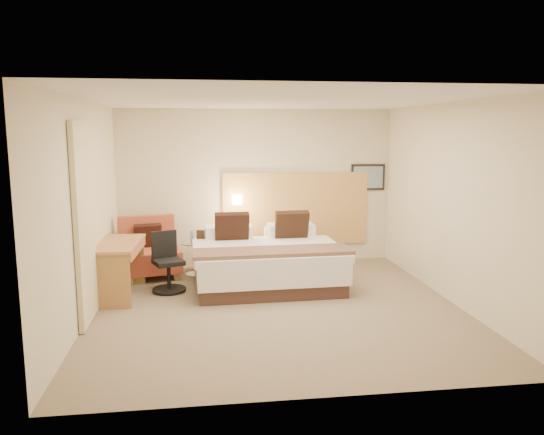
{
  "coord_description": "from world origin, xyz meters",
  "views": [
    {
      "loc": [
        -0.97,
        -6.73,
        2.3
      ],
      "look_at": [
        0.03,
        0.7,
        1.09
      ],
      "focal_mm": 35.0,
      "sensor_mm": 36.0,
      "label": 1
    }
  ],
  "objects": [
    {
      "name": "bed",
      "position": [
        -0.01,
        1.19,
        0.35
      ],
      "size": [
        2.26,
        2.2,
        1.07
      ],
      "color": "#3D261E",
      "rests_on": "floor"
    },
    {
      "name": "desk_chair",
      "position": [
        -1.48,
        0.91,
        0.36
      ],
      "size": [
        0.63,
        0.63,
        0.86
      ],
      "color": "black",
      "rests_on": "floor"
    },
    {
      "name": "bottle_a",
      "position": [
        -1.13,
        1.79,
        0.63
      ],
      "size": [
        0.07,
        0.07,
        0.19
      ],
      "primitive_type": "cylinder",
      "rotation": [
        0.0,
        0.0,
        -0.19
      ],
      "color": "#82B7CA",
      "rests_on": "side_table"
    },
    {
      "name": "lounge_chair",
      "position": [
        -1.81,
        1.77,
        0.38
      ],
      "size": [
        1.06,
        0.98,
        0.95
      ],
      "color": "tan",
      "rests_on": "floor"
    },
    {
      "name": "desk",
      "position": [
        -2.11,
        0.76,
        0.61
      ],
      "size": [
        0.64,
        1.27,
        0.78
      ],
      "color": "#AE7244",
      "rests_on": "floor"
    },
    {
      "name": "floor",
      "position": [
        0.0,
        0.0,
        -0.01
      ],
      "size": [
        4.8,
        5.0,
        0.02
      ],
      "primitive_type": "cube",
      "color": "#827058",
      "rests_on": "ground"
    },
    {
      "name": "ceiling",
      "position": [
        0.0,
        0.0,
        2.71
      ],
      "size": [
        4.8,
        5.0,
        0.02
      ],
      "primitive_type": "cube",
      "color": "white",
      "rests_on": "floor"
    },
    {
      "name": "lamp_shade",
      "position": [
        -0.35,
        2.36,
        1.15
      ],
      "size": [
        0.15,
        0.15,
        0.15
      ],
      "primitive_type": "cube",
      "color": "#FBEAC4",
      "rests_on": "wall_back"
    },
    {
      "name": "wall_right",
      "position": [
        2.41,
        0.0,
        1.35
      ],
      "size": [
        0.02,
        5.0,
        2.7
      ],
      "primitive_type": "cube",
      "color": "beige",
      "rests_on": "floor"
    },
    {
      "name": "side_table",
      "position": [
        -1.08,
        1.77,
        0.3
      ],
      "size": [
        0.56,
        0.56,
        0.54
      ],
      "color": "white",
      "rests_on": "floor"
    },
    {
      "name": "wall_front",
      "position": [
        0.0,
        -2.51,
        1.35
      ],
      "size": [
        4.8,
        0.02,
        2.7
      ],
      "primitive_type": "cube",
      "color": "beige",
      "rests_on": "floor"
    },
    {
      "name": "wall_back",
      "position": [
        0.0,
        2.51,
        1.35
      ],
      "size": [
        4.8,
        0.02,
        2.7
      ],
      "primitive_type": "cube",
      "color": "beige",
      "rests_on": "floor"
    },
    {
      "name": "curtain",
      "position": [
        -2.36,
        -0.25,
        1.22
      ],
      "size": [
        0.06,
        0.9,
        2.42
      ],
      "primitive_type": "cube",
      "color": "beige",
      "rests_on": "wall_left"
    },
    {
      "name": "wall_left",
      "position": [
        -2.41,
        0.0,
        1.35
      ],
      "size": [
        0.02,
        5.0,
        2.7
      ],
      "primitive_type": "cube",
      "color": "beige",
      "rests_on": "floor"
    },
    {
      "name": "art_frame",
      "position": [
        2.02,
        2.48,
        1.5
      ],
      "size": [
        0.62,
        0.03,
        0.47
      ],
      "primitive_type": "cube",
      "color": "black",
      "rests_on": "wall_back"
    },
    {
      "name": "menu_folder",
      "position": [
        -0.99,
        1.69,
        0.64
      ],
      "size": [
        0.13,
        0.07,
        0.21
      ],
      "primitive_type": "cube",
      "rotation": [
        0.0,
        0.0,
        -0.19
      ],
      "color": "#352315",
      "rests_on": "side_table"
    },
    {
      "name": "art_canvas",
      "position": [
        2.02,
        2.46,
        1.5
      ],
      "size": [
        0.54,
        0.01,
        0.39
      ],
      "primitive_type": "cube",
      "color": "slate",
      "rests_on": "wall_back"
    },
    {
      "name": "lamp_arm",
      "position": [
        -0.35,
        2.42,
        1.15
      ],
      "size": [
        0.02,
        0.12,
        0.02
      ],
      "primitive_type": "cylinder",
      "rotation": [
        1.57,
        0.0,
        0.0
      ],
      "color": "silver",
      "rests_on": "wall_back"
    },
    {
      "name": "headboard_panel",
      "position": [
        0.7,
        2.47,
        0.95
      ],
      "size": [
        2.6,
        0.04,
        1.3
      ],
      "primitive_type": "cube",
      "color": "tan",
      "rests_on": "wall_back"
    }
  ]
}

